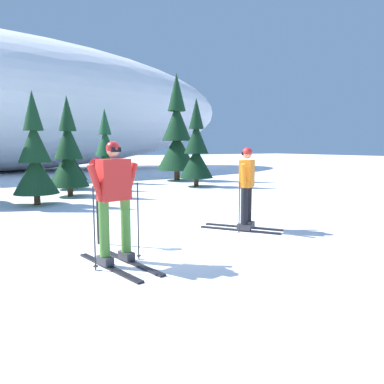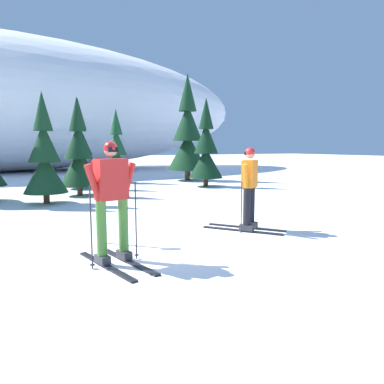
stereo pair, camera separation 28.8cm
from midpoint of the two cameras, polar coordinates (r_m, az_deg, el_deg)
ground_plane at (r=7.09m, az=-4.05°, el=-7.17°), size 120.00×120.00×0.00m
skier_red_jacket at (r=5.48m, az=-13.57°, el=-1.16°), size 0.84×1.71×1.84m
skier_orange_jacket at (r=7.64m, az=7.49°, el=0.74°), size 1.37×1.62×1.74m
pine_tree_left at (r=11.84m, az=-24.18°, el=4.95°), size 1.31×1.31×3.40m
pine_tree_center_left at (r=13.45m, az=-19.45°, el=5.55°), size 1.35×1.35×3.50m
pine_tree_center at (r=15.74m, az=-19.42°, el=6.09°), size 1.44×1.44×3.73m
pine_tree_center_right at (r=17.84m, az=-13.93°, el=6.11°), size 1.37×1.37×3.54m
pine_tree_right at (r=15.84m, az=0.15°, el=6.66°), size 1.48×1.48×3.83m
pine_tree_far_right at (r=18.76m, az=-2.86°, el=8.76°), size 2.09×2.09×5.42m
trail_marker_post at (r=6.71m, az=-15.83°, el=-0.62°), size 0.28×0.07×1.55m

